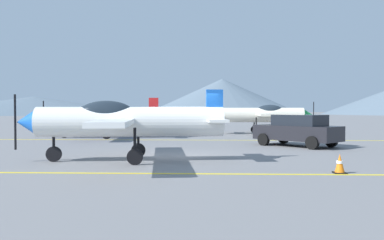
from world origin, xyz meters
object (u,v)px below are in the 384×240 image
(airplane_mid, at_px, (102,115))
(airplane_far, at_px, (262,114))
(airplane_near, at_px, (123,121))
(car_sedan, at_px, (298,130))
(traffic_cone_front, at_px, (340,164))

(airplane_mid, xyz_separation_m, airplane_far, (11.07, 4.43, 0.00))
(airplane_near, bearing_deg, car_sedan, 38.33)
(airplane_mid, distance_m, airplane_far, 11.92)
(airplane_mid, bearing_deg, traffic_cone_front, -52.59)
(airplane_mid, height_order, airplane_far, same)
(airplane_near, bearing_deg, airplane_far, 65.82)
(airplane_mid, bearing_deg, airplane_far, 21.84)
(airplane_far, xyz_separation_m, car_sedan, (0.49, -9.99, -0.65))
(airplane_far, height_order, car_sedan, airplane_far)
(airplane_mid, xyz_separation_m, car_sedan, (11.56, -5.55, -0.65))
(airplane_near, height_order, traffic_cone_front, airplane_near)
(airplane_far, bearing_deg, airplane_near, -114.18)
(airplane_mid, relative_size, car_sedan, 2.05)
(airplane_far, xyz_separation_m, traffic_cone_front, (-0.18, -18.67, -1.20))
(car_sedan, bearing_deg, airplane_near, -141.67)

